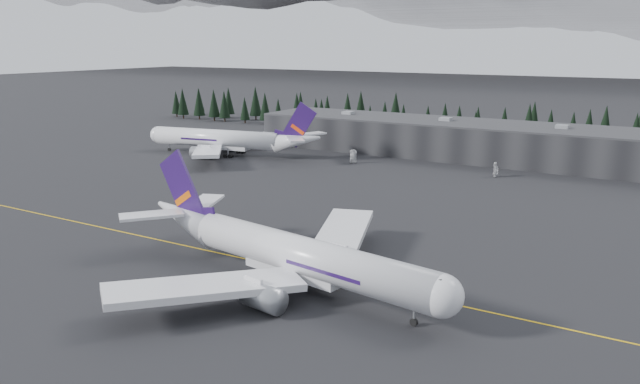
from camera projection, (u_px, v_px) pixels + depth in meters
The scene contains 8 objects.
ground at pixel (266, 259), 118.70m from camera, with size 1400.00×1400.00×0.00m, color black.
taxiline at pixel (260, 262), 117.03m from camera, with size 400.00×0.40×0.02m, color gold.
terminal at pixel (472, 140), 221.43m from camera, with size 160.00×30.00×12.60m.
treeline at pixel (500, 125), 251.99m from camera, with size 360.00×20.00×15.00m, color black.
jet_main at pixel (282, 251), 105.91m from camera, with size 68.28×62.57×20.18m.
jet_parked at pixel (231, 140), 225.82m from camera, with size 68.81×63.00×20.38m.
gse_vehicle_a at pixel (353, 161), 212.31m from camera, with size 2.19×4.75×1.32m, color silver.
gse_vehicle_b at pixel (496, 174), 190.45m from camera, with size 1.89×4.69×1.60m, color silver.
Camera 1 is at (66.63, -91.09, 40.27)m, focal length 35.00 mm.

